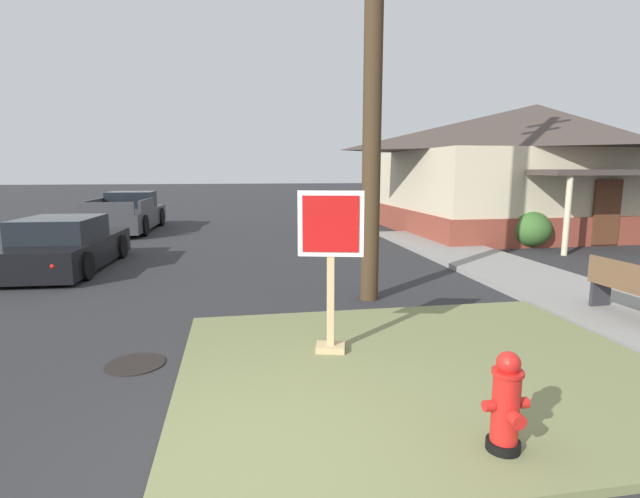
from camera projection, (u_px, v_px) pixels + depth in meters
name	position (u px, v px, depth m)	size (l,w,h in m)	color
ground_plane	(252.00, 485.00, 3.58)	(160.00, 160.00, 0.00)	#2B2B2D
grass_corner_patch	(422.00, 368.00, 5.59)	(5.59, 4.61, 0.08)	olive
sidewalk_strip	(533.00, 280.00, 10.01)	(2.20, 15.43, 0.12)	gray
fire_hydrant	(506.00, 405.00, 3.83)	(0.38, 0.34, 0.84)	black
stop_sign	(331.00, 274.00, 5.85)	(0.78, 0.36, 2.01)	tan
manhole_cover	(135.00, 364.00, 5.79)	(0.70, 0.70, 0.02)	black
parked_sedan_black	(65.00, 247.00, 11.27)	(2.12, 4.36, 1.25)	black
pickup_truck_charcoal	(128.00, 215.00, 18.44)	(2.20, 5.38, 1.48)	#38383D
street_bench	(632.00, 288.00, 7.18)	(0.47, 1.46, 0.85)	brown
corner_house	(533.00, 167.00, 18.17)	(10.70, 9.40, 4.75)	brown
shrub_near_porch	(529.00, 229.00, 14.51)	(1.29, 1.29, 1.11)	#3A662B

